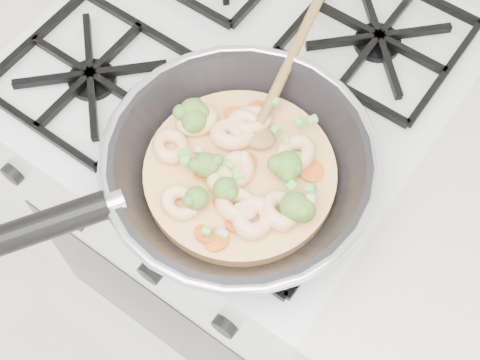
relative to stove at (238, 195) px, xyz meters
The scene contains 2 objects.
stove is the anchor object (origin of this frame).
skillet 0.54m from the stove, 54.28° to the right, with size 0.37×0.63×0.09m.
Camera 1 is at (0.35, 1.22, 1.67)m, focal length 48.56 mm.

